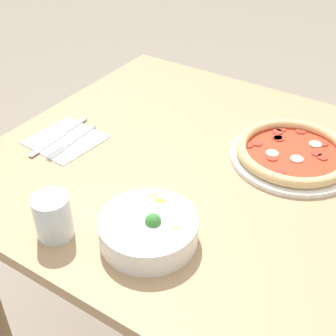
{
  "coord_description": "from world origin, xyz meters",
  "views": [
    {
      "loc": [
        -0.38,
        0.82,
        1.4
      ],
      "look_at": [
        0.1,
        0.08,
        0.75
      ],
      "focal_mm": 50.0,
      "sensor_mm": 36.0,
      "label": 1
    }
  ],
  "objects_px": {
    "pizza": "(293,153)",
    "knife": "(62,135)",
    "fork": "(73,141)",
    "glass": "(53,217)",
    "bowl": "(149,228)"
  },
  "relations": [
    {
      "from": "pizza",
      "to": "knife",
      "type": "height_order",
      "value": "pizza"
    },
    {
      "from": "pizza",
      "to": "fork",
      "type": "relative_size",
      "value": 1.69
    },
    {
      "from": "knife",
      "to": "glass",
      "type": "height_order",
      "value": "glass"
    },
    {
      "from": "bowl",
      "to": "fork",
      "type": "distance_m",
      "value": 0.41
    },
    {
      "from": "pizza",
      "to": "bowl",
      "type": "height_order",
      "value": "bowl"
    },
    {
      "from": "pizza",
      "to": "glass",
      "type": "bearing_deg",
      "value": 59.01
    },
    {
      "from": "pizza",
      "to": "bowl",
      "type": "distance_m",
      "value": 0.44
    },
    {
      "from": "fork",
      "to": "glass",
      "type": "height_order",
      "value": "glass"
    },
    {
      "from": "glass",
      "to": "fork",
      "type": "bearing_deg",
      "value": -53.59
    },
    {
      "from": "knife",
      "to": "bowl",
      "type": "bearing_deg",
      "value": 64.27
    },
    {
      "from": "bowl",
      "to": "glass",
      "type": "relative_size",
      "value": 2.13
    },
    {
      "from": "bowl",
      "to": "pizza",
      "type": "bearing_deg",
      "value": -108.32
    },
    {
      "from": "fork",
      "to": "glass",
      "type": "distance_m",
      "value": 0.34
    },
    {
      "from": "bowl",
      "to": "knife",
      "type": "xyz_separation_m",
      "value": [
        0.41,
        -0.19,
        -0.03
      ]
    },
    {
      "from": "bowl",
      "to": "fork",
      "type": "bearing_deg",
      "value": -26.18
    }
  ]
}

